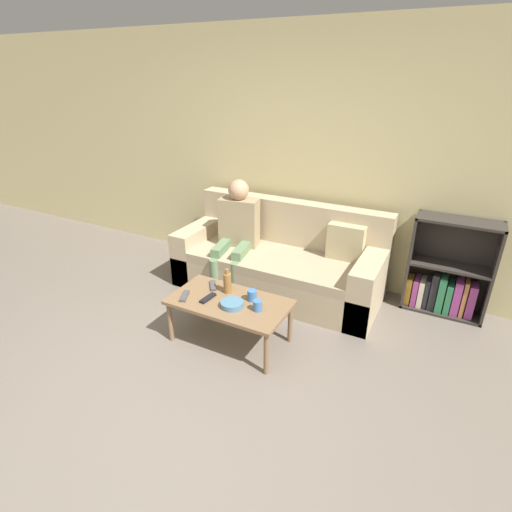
{
  "coord_description": "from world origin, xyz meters",
  "views": [
    {
      "loc": [
        1.58,
        -1.47,
        2.14
      ],
      "look_at": [
        0.05,
        1.45,
        0.61
      ],
      "focal_mm": 28.0,
      "sensor_mm": 36.0,
      "label": 1
    }
  ],
  "objects_px": {
    "couch": "(280,264)",
    "coffee_table": "(230,305)",
    "tv_remote_2": "(213,286)",
    "person_adult": "(237,226)",
    "tv_remote_0": "(185,296)",
    "snack_bowl": "(232,304)",
    "bookshelf": "(446,278)",
    "cup_near": "(258,306)",
    "bottle": "(227,283)",
    "tv_remote_1": "(208,298)",
    "cup_far": "(252,295)"
  },
  "relations": [
    {
      "from": "couch",
      "to": "cup_near",
      "type": "height_order",
      "value": "couch"
    },
    {
      "from": "tv_remote_0",
      "to": "tv_remote_1",
      "type": "height_order",
      "value": "same"
    },
    {
      "from": "bookshelf",
      "to": "person_adult",
      "type": "bearing_deg",
      "value": -168.08
    },
    {
      "from": "couch",
      "to": "coffee_table",
      "type": "xyz_separation_m",
      "value": [
        0.01,
        -1.04,
        0.07
      ]
    },
    {
      "from": "couch",
      "to": "tv_remote_2",
      "type": "relative_size",
      "value": 12.85
    },
    {
      "from": "tv_remote_0",
      "to": "bottle",
      "type": "bearing_deg",
      "value": 16.92
    },
    {
      "from": "couch",
      "to": "cup_far",
      "type": "relative_size",
      "value": 22.85
    },
    {
      "from": "person_adult",
      "to": "tv_remote_1",
      "type": "bearing_deg",
      "value": -83.5
    },
    {
      "from": "couch",
      "to": "tv_remote_2",
      "type": "bearing_deg",
      "value": -105.02
    },
    {
      "from": "cup_far",
      "to": "tv_remote_2",
      "type": "height_order",
      "value": "cup_far"
    },
    {
      "from": "bookshelf",
      "to": "tv_remote_1",
      "type": "height_order",
      "value": "bookshelf"
    },
    {
      "from": "person_adult",
      "to": "tv_remote_1",
      "type": "xyz_separation_m",
      "value": [
        0.31,
        -1.02,
        -0.25
      ]
    },
    {
      "from": "couch",
      "to": "person_adult",
      "type": "bearing_deg",
      "value": -170.15
    },
    {
      "from": "bookshelf",
      "to": "coffee_table",
      "type": "xyz_separation_m",
      "value": [
        -1.57,
        -1.39,
        0.01
      ]
    },
    {
      "from": "couch",
      "to": "cup_near",
      "type": "xyz_separation_m",
      "value": [
        0.29,
        -1.06,
        0.15
      ]
    },
    {
      "from": "cup_near",
      "to": "bottle",
      "type": "relative_size",
      "value": 0.4
    },
    {
      "from": "cup_far",
      "to": "snack_bowl",
      "type": "relative_size",
      "value": 0.5
    },
    {
      "from": "bookshelf",
      "to": "tv_remote_0",
      "type": "relative_size",
      "value": 5.4
    },
    {
      "from": "person_adult",
      "to": "bottle",
      "type": "xyz_separation_m",
      "value": [
        0.39,
        -0.85,
        -0.17
      ]
    },
    {
      "from": "couch",
      "to": "person_adult",
      "type": "height_order",
      "value": "person_adult"
    },
    {
      "from": "tv_remote_1",
      "to": "tv_remote_0",
      "type": "bearing_deg",
      "value": -156.15
    },
    {
      "from": "bookshelf",
      "to": "snack_bowl",
      "type": "bearing_deg",
      "value": -135.93
    },
    {
      "from": "tv_remote_1",
      "to": "snack_bowl",
      "type": "distance_m",
      "value": 0.24
    },
    {
      "from": "cup_near",
      "to": "bookshelf",
      "type": "bearing_deg",
      "value": 47.49
    },
    {
      "from": "tv_remote_2",
      "to": "snack_bowl",
      "type": "relative_size",
      "value": 0.88
    },
    {
      "from": "coffee_table",
      "to": "bottle",
      "type": "height_order",
      "value": "bottle"
    },
    {
      "from": "bookshelf",
      "to": "tv_remote_0",
      "type": "xyz_separation_m",
      "value": [
        -1.94,
        -1.52,
        0.06
      ]
    },
    {
      "from": "snack_bowl",
      "to": "person_adult",
      "type": "bearing_deg",
      "value": 117.99
    },
    {
      "from": "snack_bowl",
      "to": "bottle",
      "type": "bearing_deg",
      "value": 129.97
    },
    {
      "from": "bottle",
      "to": "couch",
      "type": "bearing_deg",
      "value": 85.38
    },
    {
      "from": "coffee_table",
      "to": "tv_remote_2",
      "type": "distance_m",
      "value": 0.29
    },
    {
      "from": "tv_remote_1",
      "to": "cup_far",
      "type": "bearing_deg",
      "value": 30.87
    },
    {
      "from": "person_adult",
      "to": "bookshelf",
      "type": "bearing_deg",
      "value": 1.66
    },
    {
      "from": "tv_remote_0",
      "to": "coffee_table",
      "type": "bearing_deg",
      "value": -4.3
    },
    {
      "from": "person_adult",
      "to": "tv_remote_0",
      "type": "height_order",
      "value": "person_adult"
    },
    {
      "from": "cup_near",
      "to": "cup_far",
      "type": "height_order",
      "value": "cup_far"
    },
    {
      "from": "couch",
      "to": "snack_bowl",
      "type": "bearing_deg",
      "value": -86.13
    },
    {
      "from": "person_adult",
      "to": "tv_remote_2",
      "type": "xyz_separation_m",
      "value": [
        0.23,
        -0.82,
        -0.25
      ]
    },
    {
      "from": "couch",
      "to": "bottle",
      "type": "relative_size",
      "value": 9.51
    },
    {
      "from": "couch",
      "to": "snack_bowl",
      "type": "xyz_separation_m",
      "value": [
        0.07,
        -1.11,
        0.13
      ]
    },
    {
      "from": "tv_remote_2",
      "to": "snack_bowl",
      "type": "distance_m",
      "value": 0.38
    },
    {
      "from": "cup_far",
      "to": "tv_remote_2",
      "type": "relative_size",
      "value": 0.56
    },
    {
      "from": "bookshelf",
      "to": "cup_far",
      "type": "bearing_deg",
      "value": -137.4
    },
    {
      "from": "tv_remote_1",
      "to": "tv_remote_2",
      "type": "xyz_separation_m",
      "value": [
        -0.08,
        0.2,
        0.0
      ]
    },
    {
      "from": "person_adult",
      "to": "cup_far",
      "type": "relative_size",
      "value": 12.24
    },
    {
      "from": "couch",
      "to": "coffee_table",
      "type": "height_order",
      "value": "couch"
    },
    {
      "from": "bookshelf",
      "to": "tv_remote_1",
      "type": "xyz_separation_m",
      "value": [
        -1.74,
        -1.45,
        0.06
      ]
    },
    {
      "from": "snack_bowl",
      "to": "bookshelf",
      "type": "bearing_deg",
      "value": 44.07
    },
    {
      "from": "cup_far",
      "to": "snack_bowl",
      "type": "height_order",
      "value": "cup_far"
    },
    {
      "from": "snack_bowl",
      "to": "bottle",
      "type": "distance_m",
      "value": 0.24
    }
  ]
}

